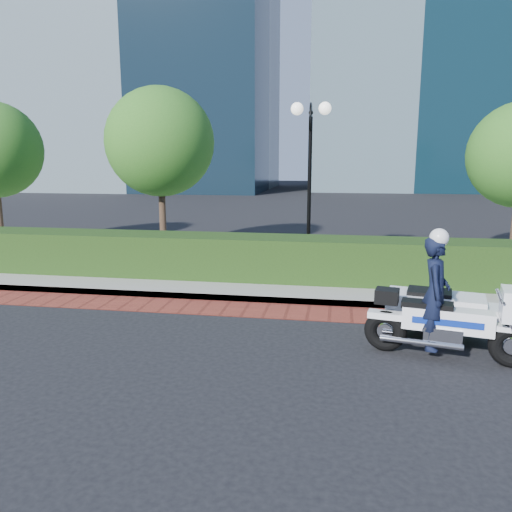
# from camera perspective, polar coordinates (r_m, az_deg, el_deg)

# --- Properties ---
(ground) EXTENTS (120.00, 120.00, 0.00)m
(ground) POSITION_cam_1_polar(r_m,az_deg,el_deg) (8.62, -3.09, -9.06)
(ground) COLOR black
(ground) RESTS_ON ground
(brick_strip) EXTENTS (60.00, 1.00, 0.01)m
(brick_strip) POSITION_cam_1_polar(r_m,az_deg,el_deg) (10.01, -1.22, -6.11)
(brick_strip) COLOR maroon
(brick_strip) RESTS_ON ground
(sidewalk) EXTENTS (60.00, 8.00, 0.15)m
(sidewalk) POSITION_cam_1_polar(r_m,az_deg,el_deg) (14.30, 2.14, -0.57)
(sidewalk) COLOR gray
(sidewalk) RESTS_ON ground
(hedge_main) EXTENTS (18.00, 1.20, 1.00)m
(hedge_main) POSITION_cam_1_polar(r_m,az_deg,el_deg) (11.86, 0.66, -0.17)
(hedge_main) COLOR black
(hedge_main) RESTS_ON sidewalk
(lamppost) EXTENTS (1.02, 0.70, 4.21)m
(lamppost) POSITION_cam_1_polar(r_m,az_deg,el_deg) (13.12, 6.19, 11.00)
(lamppost) COLOR black
(lamppost) RESTS_ON sidewalk
(tree_b) EXTENTS (3.20, 3.20, 4.89)m
(tree_b) POSITION_cam_1_polar(r_m,az_deg,el_deg) (15.34, -10.92, 12.65)
(tree_b) COLOR #332319
(tree_b) RESTS_ON sidewalk
(tower_far_left) EXTENTS (16.00, 14.00, 34.00)m
(tower_far_left) POSITION_cam_1_polar(r_m,az_deg,el_deg) (67.30, -27.02, 22.00)
(tower_far_left) COLOR black
(tower_far_left) RESTS_ON ground
(police_motorcycle) EXTENTS (2.42, 1.96, 1.97)m
(police_motorcycle) POSITION_cam_1_polar(r_m,az_deg,el_deg) (8.30, 20.39, -5.64)
(police_motorcycle) COLOR black
(police_motorcycle) RESTS_ON ground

